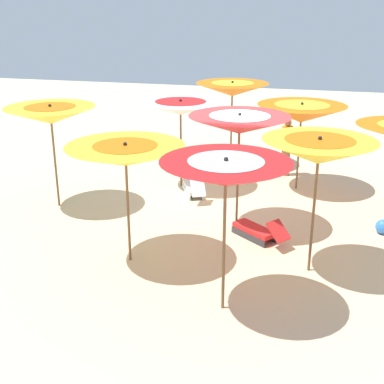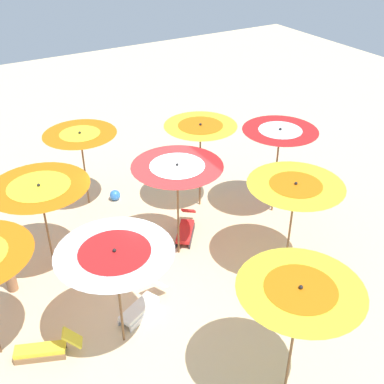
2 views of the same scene
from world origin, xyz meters
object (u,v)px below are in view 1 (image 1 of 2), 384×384
Objects in this scene: beach_umbrella_5 at (181,108)px; lounger_0 at (258,230)px; lounger_1 at (208,164)px; beach_umbrella_3 at (319,151)px; beach_umbrella_7 at (126,155)px; beach_umbrella_8 at (51,115)px; beach_umbrella_6 at (226,173)px; beachgoer_0 at (286,146)px; beach_umbrella_2 at (232,89)px; beach_umbrella_1 at (301,113)px; beach_ball at (383,227)px; lounger_2 at (193,188)px; beach_umbrella_4 at (239,124)px.

lounger_0 is at bearing 130.44° from beach_umbrella_5.
lounger_0 is at bearing -132.75° from lounger_1.
beach_umbrella_3 reaches higher than lounger_1.
beach_umbrella_8 reaches higher than beach_umbrella_7.
beach_umbrella_6 is 1.57× the size of beachgoer_0.
beach_umbrella_2 is 1.01× the size of beach_umbrella_8.
beachgoer_0 is at bearing -64.63° from lounger_1.
beach_ball is (-1.95, 2.42, -1.85)m from beach_umbrella_1.
lounger_2 is 4.62m from beach_ball.
lounger_2 is 0.84× the size of beachgoer_0.
beach_umbrella_4 is at bearing -112.80° from beachgoer_0.
beach_ball is at bearing 128.81° from beach_umbrella_1.
beach_umbrella_8 is at bearing 90.61° from lounger_2.
beach_umbrella_6 is (1.31, 1.61, 0.02)m from beach_umbrella_3.
beach_umbrella_6 is 3.42m from lounger_0.
beach_umbrella_5 reaches higher than lounger_2.
beach_umbrella_3 is 1.00× the size of beach_umbrella_6.
beach_umbrella_8 is at bearing 162.95° from lounger_1.
beachgoer_0 is (-5.12, -3.67, -1.38)m from beach_umbrella_8.
beach_umbrella_2 is at bearing 147.74° from beachgoer_0.
lounger_1 is (3.08, -5.37, -2.08)m from beach_umbrella_3.
beach_umbrella_2 is 0.98× the size of beach_umbrella_6.
beach_umbrella_1 is 0.90× the size of beach_umbrella_6.
lounger_1 is (-2.90, -3.55, -2.02)m from beach_umbrella_8.
beach_ball is at bearing -178.50° from beach_umbrella_8.
beach_umbrella_4 is 1.93× the size of lounger_1.
lounger_1 is at bearing -129.26° from beach_umbrella_8.
beach_umbrella_3 is 5.74m from beachgoer_0.
beach_umbrella_5 reaches higher than beach_umbrella_1.
beach_umbrella_1 is 3.85m from lounger_0.
beach_umbrella_3 is 1.93× the size of lounger_1.
beach_umbrella_4 reaches higher than lounger_1.
lounger_0 is at bearing -94.87° from beach_umbrella_6.
beach_umbrella_3 reaches higher than lounger_2.
beach_umbrella_1 reaches higher than beach_ball.
lounger_2 is at bearing -10.46° from lounger_0.
lounger_0 reaches higher than beach_ball.
beach_umbrella_4 reaches higher than beach_umbrella_5.
beach_umbrella_4 is at bearing -165.44° from lounger_2.
beachgoer_0 is 4.24m from beach_ball.
beach_umbrella_2 is 3.55m from lounger_2.
lounger_0 is at bearing 171.54° from beach_umbrella_8.
beach_umbrella_2 is 1.94× the size of lounger_0.
beach_umbrella_5 is (0.95, 2.20, -0.16)m from beach_umbrella_2.
beach_umbrella_2 is 7.81m from beach_umbrella_6.
lounger_2 is 4.34× the size of beach_ball.
lounger_0 is (-2.26, -1.49, -1.88)m from beach_umbrella_7.
beach_umbrella_2 is at bearing -35.65° from lounger_0.
beach_umbrella_6 is 5.04m from beach_ball.
beach_umbrella_1 is 6.10m from beach_umbrella_6.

